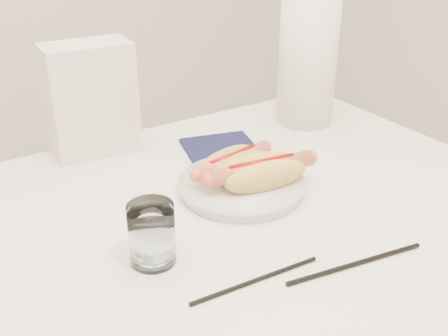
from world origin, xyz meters
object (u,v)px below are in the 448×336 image
table (200,249)px  paper_towel_roll (308,60)px  hotdog_right (261,173)px  water_glass (152,234)px  hotdog_left (233,164)px  plate (241,187)px  napkin_box (91,99)px

table → paper_towel_roll: (0.43, 0.24, 0.21)m
hotdog_right → water_glass: water_glass is taller
paper_towel_roll → hotdog_left: bearing=-151.7°
hotdog_right → paper_towel_roll: 0.39m
hotdog_right → paper_towel_roll: paper_towel_roll is taller
plate → water_glass: water_glass is taller
hotdog_right → paper_towel_roll: bearing=45.7°
water_glass → napkin_box: bearing=80.3°
table → hotdog_left: bearing=33.0°
napkin_box → paper_towel_roll: 0.49m
plate → paper_towel_roll: paper_towel_roll is taller
plate → napkin_box: (-0.16, 0.31, 0.10)m
hotdog_right → napkin_box: size_ratio=0.89×
paper_towel_roll → water_glass: bearing=-150.5°
hotdog_left → water_glass: size_ratio=1.85×
table → napkin_box: bearing=97.1°
water_glass → table: bearing=28.8°
table → plate: (0.11, 0.04, 0.07)m
table → napkin_box: size_ratio=5.31×
table → hotdog_right: size_ratio=5.96×
paper_towel_roll → hotdog_right: bearing=-141.8°
plate → hotdog_left: size_ratio=1.27×
plate → napkin_box: bearing=116.6°
table → paper_towel_roll: size_ratio=4.08×
napkin_box → table: bearing=-78.9°
hotdog_right → plate: bearing=138.2°
table → hotdog_left: size_ratio=6.89×
water_glass → napkin_box: (0.07, 0.41, 0.07)m
plate → napkin_box: napkin_box is taller
table → plate: 0.14m
hotdog_right → water_glass: 0.26m
plate → napkin_box: 0.36m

